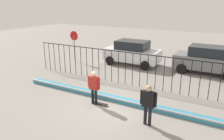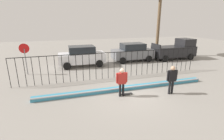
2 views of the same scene
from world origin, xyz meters
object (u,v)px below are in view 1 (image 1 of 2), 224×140
object	(u,v)px
skateboarder	(94,85)
parked_car_gray	(207,60)
skateboard	(100,104)
parked_car_white	(132,52)
camera_operator	(148,101)
stop_sign	(74,42)

from	to	relation	value
skateboarder	parked_car_gray	world-z (taller)	parked_car_gray
skateboard	parked_car_gray	xyz separation A→B (m)	(3.82, 7.78, 0.91)
parked_car_white	parked_car_gray	world-z (taller)	same
skateboarder	parked_car_white	size ratio (longest dim) A/B	0.39
camera_operator	parked_car_white	xyz separation A→B (m)	(-4.21, 7.92, -0.06)
skateboard	camera_operator	distance (m)	2.86
camera_operator	parked_car_gray	size ratio (longest dim) A/B	0.40
parked_car_gray	skateboard	bearing A→B (deg)	-116.85
camera_operator	parked_car_white	distance (m)	8.97
stop_sign	parked_car_gray	bearing A→B (deg)	10.48
skateboard	parked_car_gray	bearing A→B (deg)	51.22
parked_car_gray	stop_sign	world-z (taller)	stop_sign
camera_operator	parked_car_white	bearing A→B (deg)	-17.80
parked_car_white	skateboarder	bearing A→B (deg)	-82.67
skateboarder	stop_sign	xyz separation A→B (m)	(-5.88, 6.00, 0.62)
camera_operator	stop_sign	size ratio (longest dim) A/B	0.69
skateboarder	parked_car_gray	size ratio (longest dim) A/B	0.39
parked_car_gray	stop_sign	bearing A→B (deg)	-170.23
skateboard	parked_car_white	xyz separation A→B (m)	(-1.59, 7.32, 0.91)
skateboard	stop_sign	distance (m)	8.70
skateboard	parked_car_gray	world-z (taller)	parked_car_gray
skateboarder	parked_car_white	xyz separation A→B (m)	(-1.30, 7.39, -0.03)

